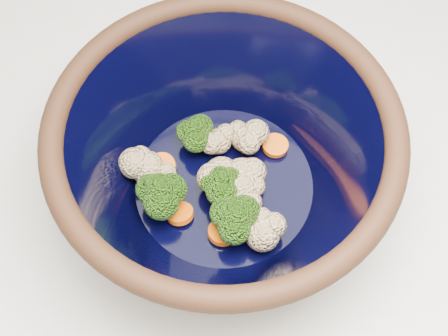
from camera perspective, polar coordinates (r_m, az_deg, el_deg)
counter at (r=1.05m, az=2.22°, el=-14.84°), size 1.20×1.20×0.90m
mixing_bowl at (r=0.56m, az=0.00°, el=0.64°), size 0.31×0.31×0.14m
vegetable_pile at (r=0.58m, az=-1.10°, el=-1.39°), size 0.16×0.15×0.05m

